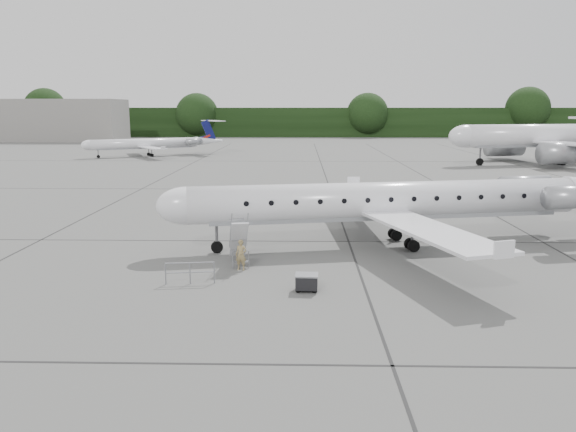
# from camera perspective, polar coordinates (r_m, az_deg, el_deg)

# --- Properties ---
(ground) EXTENTS (320.00, 320.00, 0.00)m
(ground) POSITION_cam_1_polar(r_m,az_deg,el_deg) (29.16, 13.31, -5.14)
(ground) COLOR slate
(ground) RESTS_ON ground
(treeline) EXTENTS (260.00, 4.00, 8.00)m
(treeline) POSITION_cam_1_polar(r_m,az_deg,el_deg) (157.57, 3.60, 9.47)
(treeline) COLOR black
(treeline) RESTS_ON ground
(terminal_building) EXTENTS (40.00, 14.00, 10.00)m
(terminal_building) POSITION_cam_1_polar(r_m,az_deg,el_deg) (151.59, -23.91, 8.90)
(terminal_building) COLOR gray
(terminal_building) RESTS_ON ground
(main_regional_jet) EXTENTS (32.67, 26.21, 7.49)m
(main_regional_jet) POSITION_cam_1_polar(r_m,az_deg,el_deg) (32.67, 10.12, 3.40)
(main_regional_jet) COLOR white
(main_regional_jet) RESTS_ON ground
(airstair) EXTENTS (1.28, 2.46, 2.35)m
(airstair) POSITION_cam_1_polar(r_m,az_deg,el_deg) (29.09, -5.03, -2.54)
(airstair) COLOR white
(airstair) RESTS_ON ground
(passenger) EXTENTS (0.62, 0.47, 1.54)m
(passenger) POSITION_cam_1_polar(r_m,az_deg,el_deg) (27.91, -4.79, -3.96)
(passenger) COLOR #8F7B4E
(passenger) RESTS_ON ground
(safety_railing) EXTENTS (2.19, 0.36, 1.00)m
(safety_railing) POSITION_cam_1_polar(r_m,az_deg,el_deg) (26.12, -9.93, -5.76)
(safety_railing) COLOR gray
(safety_railing) RESTS_ON ground
(baggage_cart) EXTENTS (0.99, 0.82, 0.83)m
(baggage_cart) POSITION_cam_1_polar(r_m,az_deg,el_deg) (24.79, 1.90, -6.72)
(baggage_cart) COLOR black
(baggage_cart) RESTS_ON ground
(bg_narrowbody) EXTENTS (35.97, 29.51, 11.30)m
(bg_narrowbody) POSITION_cam_1_polar(r_m,az_deg,el_deg) (88.70, 24.65, 8.47)
(bg_narrowbody) COLOR white
(bg_narrowbody) RESTS_ON ground
(bg_regional_left) EXTENTS (27.48, 25.01, 5.89)m
(bg_regional_left) POSITION_cam_1_polar(r_m,az_deg,el_deg) (96.58, -14.36, 7.63)
(bg_regional_left) COLOR white
(bg_regional_left) RESTS_ON ground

